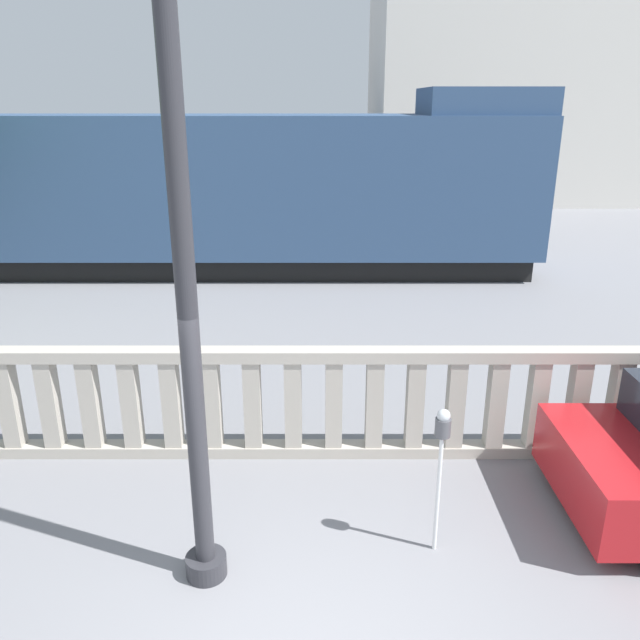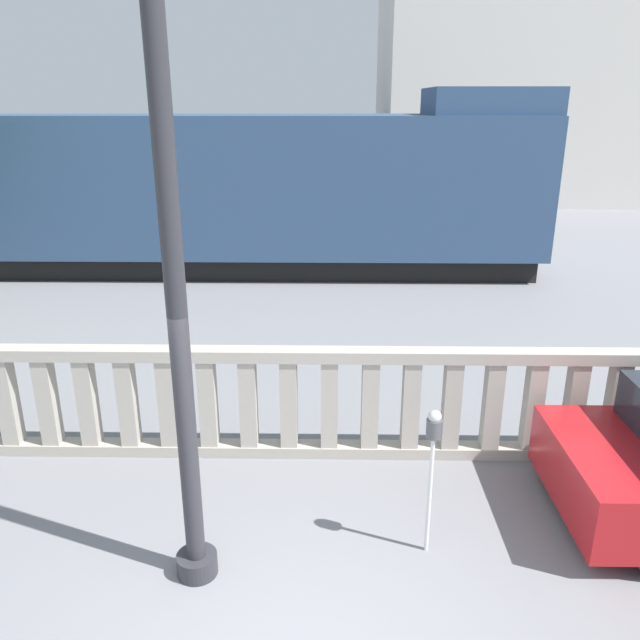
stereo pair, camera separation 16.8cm
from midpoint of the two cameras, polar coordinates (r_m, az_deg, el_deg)
name	(u,v)px [view 1 (the left image)]	position (r m, az deg, el deg)	size (l,w,h in m)	color
balustrade	(311,403)	(7.51, -1.48, -7.63)	(15.72, 0.24, 1.39)	#ADA599
lamppost	(173,162)	(4.78, -14.28, 13.83)	(0.38, 0.38, 6.89)	#2D2D33
parking_meter	(439,443)	(5.87, 10.02, -10.98)	(0.14, 0.14, 1.51)	silver
train_near	(154,192)	(16.19, -15.23, 11.25)	(18.92, 2.79, 4.41)	black
train_far	(405,160)	(27.48, 7.59, 14.33)	(29.73, 2.63, 3.96)	black
building_block	(508,45)	(30.71, 16.68, 22.96)	(11.78, 8.49, 12.84)	beige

